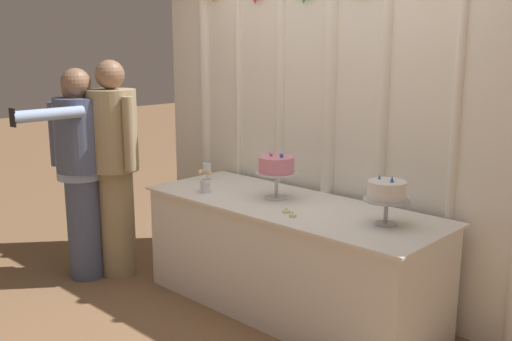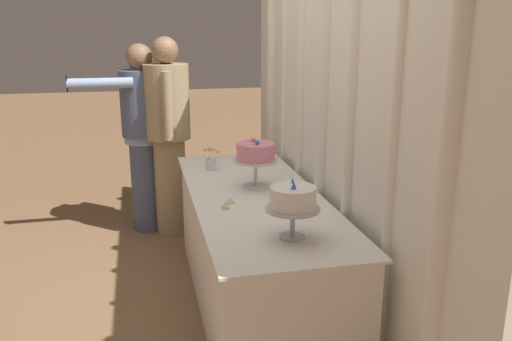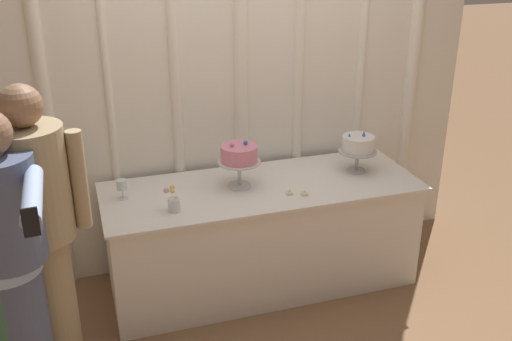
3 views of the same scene
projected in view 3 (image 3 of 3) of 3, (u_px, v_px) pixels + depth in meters
name	position (u px, v px, depth m)	size (l,w,h in m)	color
ground_plane	(266.00, 288.00, 4.15)	(24.00, 24.00, 0.00)	#846042
draped_curtain	(243.00, 90.00, 4.13)	(3.46, 0.15, 2.50)	white
cake_table	(262.00, 235.00, 4.09)	(2.12, 0.78, 0.76)	white
cake_display_nearleft	(239.00, 156.00, 3.84)	(0.28, 0.28, 0.32)	silver
cake_display_nearright	(358.00, 145.00, 4.09)	(0.27, 0.27, 0.30)	#B2B2B7
wine_glass	(122.00, 186.00, 3.72)	(0.06, 0.06, 0.13)	silver
flower_vase	(173.00, 202.00, 3.58)	(0.10, 0.12, 0.17)	silver
tealight_far_left	(289.00, 193.00, 3.82)	(0.05, 0.05, 0.03)	beige
tealight_near_left	(304.00, 194.00, 3.80)	(0.05, 0.05, 0.03)	beige
guest_man_pink_jacket	(40.00, 226.00, 3.11)	(0.54, 0.38, 1.68)	#9E8966
guest_girl_blue_dress	(4.00, 260.00, 2.91)	(0.49, 0.80, 1.56)	#3D6B4C
guest_man_dark_suit	(11.00, 254.00, 2.90)	(0.49, 0.47, 1.62)	#4C5675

